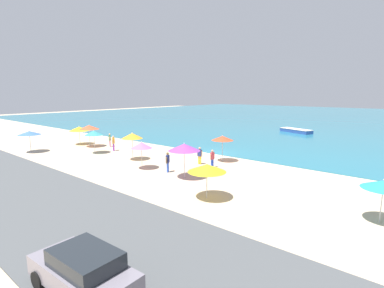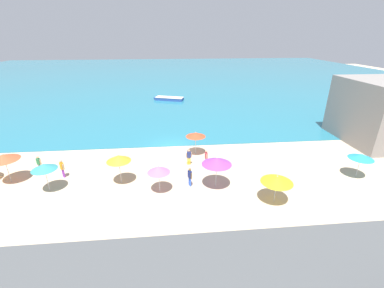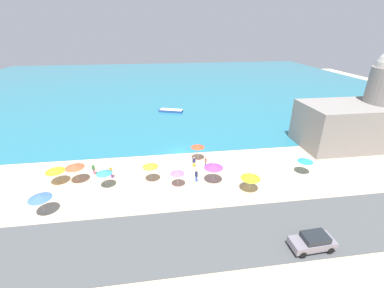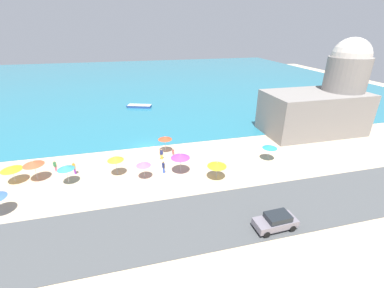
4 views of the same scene
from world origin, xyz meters
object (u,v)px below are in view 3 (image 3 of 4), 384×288
bather_4 (111,172)px  harbor_fortress (367,113)px  beach_umbrella_2 (306,160)px  skiff_nearshore (171,111)px  beach_umbrella_4 (150,165)px  beach_umbrella_9 (74,166)px  beach_umbrella_5 (198,146)px  bather_3 (194,161)px  bather_0 (206,162)px  bather_1 (94,169)px  beach_umbrella_6 (55,170)px  bather_2 (196,175)px  beach_umbrella_7 (40,197)px  parked_car_0 (313,241)px  beach_umbrella_0 (251,177)px  beach_umbrella_3 (214,166)px  beach_umbrella_1 (104,172)px  beach_umbrella_8 (177,172)px

bather_4 → harbor_fortress: bearing=7.6°
beach_umbrella_2 → harbor_fortress: harbor_fortress is taller
beach_umbrella_2 → skiff_nearshore: 34.30m
beach_umbrella_4 → beach_umbrella_9: size_ratio=1.01×
beach_umbrella_5 → skiff_nearshore: (-2.45, 24.17, -1.87)m
bather_3 → bather_4: bearing=-173.2°
beach_umbrella_9 → bather_0: beach_umbrella_9 is taller
bather_1 → bather_3: bather_1 is taller
bather_3 → bather_0: bearing=-10.2°
bather_1 → skiff_nearshore: size_ratio=0.28×
beach_umbrella_2 → bather_3: size_ratio=1.44×
beach_umbrella_6 → bather_2: 17.93m
beach_umbrella_4 → bather_2: 6.05m
beach_umbrella_7 → parked_car_0: size_ratio=0.60×
beach_umbrella_0 → bather_1: size_ratio=1.48×
bather_0 → bather_1: (-15.41, 0.18, 0.01)m
beach_umbrella_3 → beach_umbrella_5: (-0.99, 6.47, -0.17)m
skiff_nearshore → harbor_fortress: (30.87, -22.35, 5.12)m
beach_umbrella_2 → bather_4: size_ratio=1.34×
beach_umbrella_0 → harbor_fortress: (23.39, 10.72, 3.54)m
beach_umbrella_5 → bather_2: beach_umbrella_5 is taller
beach_umbrella_9 → bather_4: bearing=4.9°
beach_umbrella_1 → bather_4: 2.49m
beach_umbrella_0 → harbor_fortress: bearing=24.6°
beach_umbrella_5 → parked_car_0: 20.03m
beach_umbrella_5 → bather_4: size_ratio=1.48×
bather_3 → beach_umbrella_2: bearing=-14.3°
bather_0 → bather_4: 12.96m
beach_umbrella_3 → bather_3: (-1.89, 4.20, -1.50)m
bather_4 → skiff_nearshore: size_ratio=0.29×
beach_umbrella_9 → bather_0: bearing=4.7°
beach_umbrella_6 → beach_umbrella_8: bearing=-10.5°
beach_umbrella_0 → beach_umbrella_7: bearing=-177.5°
bather_2 → skiff_nearshore: (-1.29, 30.28, -0.58)m
beach_umbrella_9 → parked_car_0: 28.05m
beach_umbrella_4 → harbor_fortress: size_ratio=0.16×
beach_umbrella_6 → beach_umbrella_8: (15.26, -2.83, 0.07)m
bather_0 → bather_3: bearing=169.8°
bather_1 → parked_car_0: 27.41m
beach_umbrella_7 → harbor_fortress: 48.42m
beach_umbrella_5 → beach_umbrella_4: bearing=-143.7°
beach_umbrella_1 → bather_0: size_ratio=1.58×
beach_umbrella_4 → bather_1: 8.32m
harbor_fortress → beach_umbrella_1: bearing=-169.6°
beach_umbrella_2 → bather_2: beach_umbrella_2 is taller
beach_umbrella_0 → bather_0: size_ratio=1.49×
bather_2 → parked_car_0: size_ratio=0.41×
bather_2 → bather_4: bearing=167.2°
beach_umbrella_6 → beach_umbrella_8: size_ratio=1.00×
bather_2 → bather_0: bearing=62.0°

